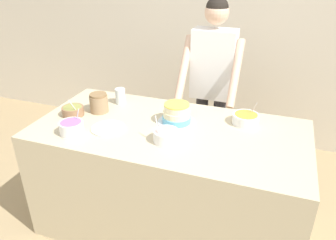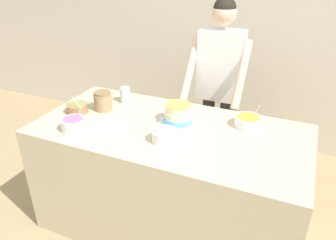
% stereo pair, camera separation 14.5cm
% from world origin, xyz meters
% --- Properties ---
extents(wall_back, '(10.00, 0.05, 2.60)m').
position_xyz_m(wall_back, '(0.00, 2.16, 1.30)').
color(wall_back, beige).
rests_on(wall_back, ground_plane).
extents(counter, '(1.95, 0.96, 0.90)m').
position_xyz_m(counter, '(0.00, 0.48, 0.45)').
color(counter, '#C6B793').
rests_on(counter, ground_plane).
extents(person_baker, '(0.52, 0.47, 1.71)m').
position_xyz_m(person_baker, '(0.12, 1.33, 1.04)').
color(person_baker, '#2D2D38').
rests_on(person_baker, ground_plane).
extents(cake, '(0.28, 0.28, 0.15)m').
position_xyz_m(cake, '(0.02, 0.58, 0.96)').
color(cake, silver).
rests_on(cake, counter).
extents(frosting_bowl_pink, '(0.17, 0.17, 0.18)m').
position_xyz_m(frosting_bowl_pink, '(0.04, 0.30, 0.94)').
color(frosting_bowl_pink, white).
rests_on(frosting_bowl_pink, counter).
extents(frosting_bowl_olive, '(0.17, 0.17, 0.16)m').
position_xyz_m(frosting_bowl_olive, '(-0.77, 0.44, 0.93)').
color(frosting_bowl_olive, '#936B4C').
rests_on(frosting_bowl_olive, counter).
extents(frosting_bowl_purple, '(0.17, 0.17, 0.17)m').
position_xyz_m(frosting_bowl_purple, '(-0.61, 0.19, 0.94)').
color(frosting_bowl_purple, white).
rests_on(frosting_bowl_purple, counter).
extents(frosting_bowl_orange, '(0.19, 0.19, 0.16)m').
position_xyz_m(frosting_bowl_orange, '(0.50, 0.74, 0.94)').
color(frosting_bowl_orange, white).
rests_on(frosting_bowl_orange, counter).
extents(drinking_glass, '(0.08, 0.08, 0.13)m').
position_xyz_m(drinking_glass, '(-0.53, 0.76, 0.96)').
color(drinking_glass, silver).
rests_on(drinking_glass, counter).
extents(ceramic_plate, '(0.24, 0.24, 0.01)m').
position_xyz_m(ceramic_plate, '(-0.40, 0.33, 0.90)').
color(ceramic_plate, white).
rests_on(ceramic_plate, counter).
extents(stoneware_jar, '(0.14, 0.14, 0.15)m').
position_xyz_m(stoneware_jar, '(-0.61, 0.56, 0.97)').
color(stoneware_jar, '#9E7F5B').
rests_on(stoneware_jar, counter).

